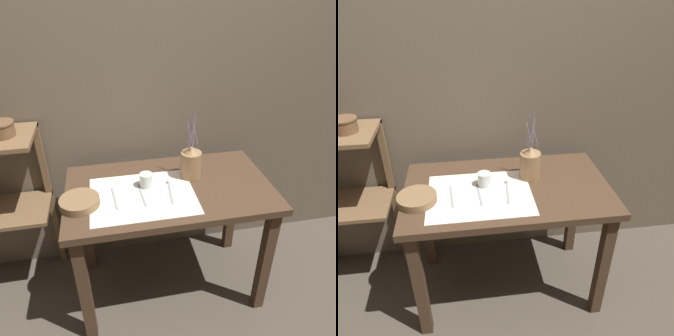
# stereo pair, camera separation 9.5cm
# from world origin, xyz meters

# --- Properties ---
(ground_plane) EXTENTS (12.00, 12.00, 0.00)m
(ground_plane) POSITION_xyz_m (0.00, 0.00, 0.00)
(ground_plane) COLOR #473F35
(stone_wall_back) EXTENTS (7.00, 0.06, 2.40)m
(stone_wall_back) POSITION_xyz_m (0.00, 0.44, 1.20)
(stone_wall_back) COLOR brown
(stone_wall_back) RESTS_ON ground_plane
(wooden_table) EXTENTS (1.13, 0.65, 0.78)m
(wooden_table) POSITION_xyz_m (0.00, 0.00, 0.66)
(wooden_table) COLOR #422D1E
(wooden_table) RESTS_ON ground_plane
(linen_cloth) EXTENTS (0.55, 0.43, 0.00)m
(linen_cloth) POSITION_xyz_m (-0.16, -0.06, 0.78)
(linen_cloth) COLOR silver
(linen_cloth) RESTS_ON wooden_table
(pitcher_with_flowers) EXTENTS (0.12, 0.12, 0.39)m
(pitcher_with_flowers) POSITION_xyz_m (0.14, 0.08, 0.87)
(pitcher_with_flowers) COLOR olive
(pitcher_with_flowers) RESTS_ON wooden_table
(wooden_bowl) EXTENTS (0.20, 0.20, 0.04)m
(wooden_bowl) POSITION_xyz_m (-0.48, -0.08, 0.80)
(wooden_bowl) COLOR brown
(wooden_bowl) RESTS_ON wooden_table
(glass_tumbler_near) EXTENTS (0.07, 0.07, 0.08)m
(glass_tumbler_near) POSITION_xyz_m (-0.12, 0.02, 0.82)
(glass_tumbler_near) COLOR #B7C1BC
(glass_tumbler_near) RESTS_ON wooden_table
(fork_inner) EXTENTS (0.03, 0.20, 0.00)m
(fork_inner) POSITION_xyz_m (-0.30, -0.06, 0.78)
(fork_inner) COLOR #939399
(fork_inner) RESTS_ON wooden_table
(knife_center) EXTENTS (0.02, 0.20, 0.00)m
(knife_center) POSITION_xyz_m (-0.16, -0.06, 0.78)
(knife_center) COLOR #939399
(knife_center) RESTS_ON wooden_table
(spoon_outer) EXTENTS (0.03, 0.21, 0.02)m
(spoon_outer) POSITION_xyz_m (-0.00, -0.01, 0.79)
(spoon_outer) COLOR #939399
(spoon_outer) RESTS_ON wooden_table
(metal_pot_small) EXTENTS (0.13, 0.13, 0.08)m
(metal_pot_small) POSITION_xyz_m (-0.84, 0.22, 1.11)
(metal_pot_small) COLOR brown
(metal_pot_small) RESTS_ON wooden_shelf_unit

